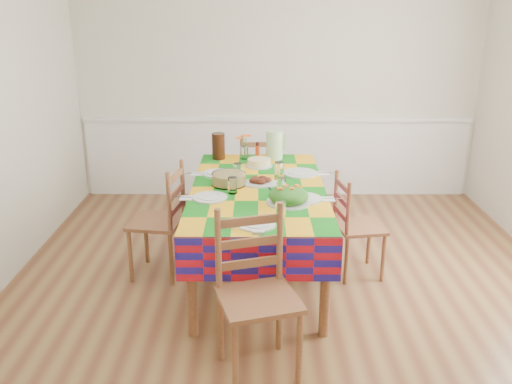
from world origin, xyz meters
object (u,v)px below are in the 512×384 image
(chair_near, at_px, (256,295))
(chair_far, at_px, (258,177))
(green_pitcher, at_px, (275,145))
(dining_table, at_px, (258,197))
(chair_right, at_px, (355,227))
(tea_pitcher, at_px, (218,146))
(chair_left, at_px, (161,222))
(meat_platter, at_px, (260,181))

(chair_near, height_order, chair_far, chair_near)
(green_pitcher, height_order, chair_far, green_pitcher)
(dining_table, relative_size, chair_right, 2.28)
(chair_far, xyz_separation_m, chair_right, (0.79, -1.25, -0.03))
(dining_table, relative_size, chair_near, 1.93)
(chair_near, bearing_deg, tea_pitcher, 83.17)
(chair_near, distance_m, chair_right, 1.47)
(chair_far, height_order, chair_right, chair_far)
(chair_near, xyz_separation_m, chair_right, (0.80, 1.23, -0.08))
(chair_far, height_order, chair_left, chair_left)
(tea_pitcher, distance_m, chair_far, 0.71)
(green_pitcher, xyz_separation_m, tea_pitcher, (-0.52, -0.00, -0.01))
(green_pitcher, bearing_deg, chair_left, -138.33)
(dining_table, relative_size, chair_left, 2.07)
(dining_table, distance_m, chair_left, 0.82)
(tea_pitcher, bearing_deg, dining_table, -65.94)
(meat_platter, distance_m, chair_near, 1.34)
(tea_pitcher, xyz_separation_m, chair_left, (-0.42, -0.83, -0.42))
(meat_platter, xyz_separation_m, chair_right, (0.78, -0.07, -0.37))
(green_pitcher, bearing_deg, chair_right, -52.76)
(green_pitcher, distance_m, chair_far, 0.63)
(tea_pitcher, bearing_deg, green_pitcher, 0.40)
(chair_left, bearing_deg, meat_platter, 104.58)
(chair_far, bearing_deg, green_pitcher, 105.49)
(dining_table, xyz_separation_m, tea_pitcher, (-0.37, 0.83, 0.21))
(chair_left, height_order, chair_right, chair_left)
(chair_near, relative_size, chair_right, 1.18)
(green_pitcher, xyz_separation_m, chair_far, (-0.15, 0.41, -0.45))
(meat_platter, height_order, chair_near, chair_near)
(chair_near, bearing_deg, green_pitcher, 68.77)
(meat_platter, bearing_deg, chair_near, -91.18)
(dining_table, bearing_deg, chair_near, -90.62)
(green_pitcher, bearing_deg, chair_far, 110.11)
(chair_left, bearing_deg, green_pitcher, 140.90)
(tea_pitcher, xyz_separation_m, chair_near, (0.36, -2.07, -0.39))
(green_pitcher, xyz_separation_m, chair_near, (-0.17, -2.07, -0.40))
(tea_pitcher, height_order, chair_right, tea_pitcher)
(meat_platter, distance_m, chair_left, 0.87)
(chair_right, bearing_deg, dining_table, 80.36)
(meat_platter, height_order, chair_right, chair_right)
(green_pitcher, distance_m, tea_pitcher, 0.52)
(meat_platter, height_order, green_pitcher, green_pitcher)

